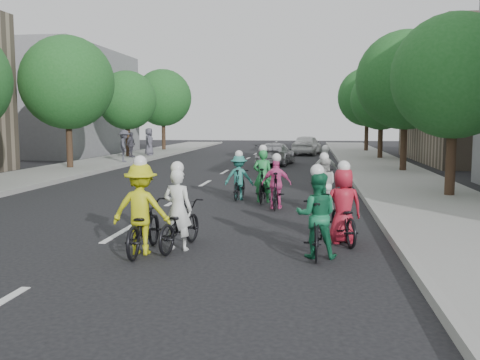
% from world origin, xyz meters
% --- Properties ---
extents(ground, '(120.00, 120.00, 0.00)m').
position_xyz_m(ground, '(0.00, 0.00, 0.00)').
color(ground, black).
rests_on(ground, ground).
extents(sidewalk_left, '(4.00, 80.00, 0.15)m').
position_xyz_m(sidewalk_left, '(-8.00, 10.00, 0.07)').
color(sidewalk_left, gray).
rests_on(sidewalk_left, ground).
extents(curb_left, '(0.18, 80.00, 0.18)m').
position_xyz_m(curb_left, '(-6.05, 10.00, 0.09)').
color(curb_left, '#999993').
rests_on(curb_left, ground).
extents(sidewalk_right, '(4.00, 80.00, 0.15)m').
position_xyz_m(sidewalk_right, '(8.00, 10.00, 0.07)').
color(sidewalk_right, gray).
rests_on(sidewalk_right, ground).
extents(curb_right, '(0.18, 80.00, 0.18)m').
position_xyz_m(curb_right, '(6.05, 10.00, 0.09)').
color(curb_right, '#999993').
rests_on(curb_right, ground).
extents(bldg_sw, '(10.00, 14.00, 8.00)m').
position_xyz_m(bldg_sw, '(-16.00, 28.00, 4.00)').
color(bldg_sw, slate).
rests_on(bldg_sw, ground).
extents(tree_l_3, '(4.80, 4.80, 6.93)m').
position_xyz_m(tree_l_3, '(-8.20, 15.00, 4.52)').
color(tree_l_3, black).
rests_on(tree_l_3, ground).
extents(tree_l_4, '(4.00, 4.00, 5.97)m').
position_xyz_m(tree_l_4, '(-8.20, 24.00, 3.96)').
color(tree_l_4, black).
rests_on(tree_l_4, ground).
extents(tree_l_5, '(4.80, 4.80, 6.93)m').
position_xyz_m(tree_l_5, '(-8.20, 33.00, 4.52)').
color(tree_l_5, black).
rests_on(tree_l_5, ground).
extents(tree_r_0, '(4.00, 4.00, 5.97)m').
position_xyz_m(tree_r_0, '(8.80, 6.60, 3.96)').
color(tree_r_0, black).
rests_on(tree_r_0, ground).
extents(tree_r_1, '(4.80, 4.80, 6.93)m').
position_xyz_m(tree_r_1, '(8.80, 15.60, 4.52)').
color(tree_r_1, black).
rests_on(tree_r_1, ground).
extents(tree_r_2, '(4.00, 4.00, 5.97)m').
position_xyz_m(tree_r_2, '(8.80, 24.60, 3.96)').
color(tree_r_2, black).
rests_on(tree_r_2, ground).
extents(tree_r_3, '(4.80, 4.80, 6.93)m').
position_xyz_m(tree_r_3, '(8.80, 33.60, 4.52)').
color(tree_r_3, black).
rests_on(tree_r_3, ground).
extents(cyclist_0, '(0.95, 1.90, 1.76)m').
position_xyz_m(cyclist_0, '(1.71, -1.23, 0.57)').
color(cyclist_0, black).
rests_on(cyclist_0, ground).
extents(cyclist_1, '(0.78, 1.79, 1.75)m').
position_xyz_m(cyclist_1, '(4.42, -1.49, 0.66)').
color(cyclist_1, black).
rests_on(cyclist_1, ground).
extents(cyclist_2, '(1.13, 1.93, 1.90)m').
position_xyz_m(cyclist_2, '(1.10, -1.67, 0.69)').
color(cyclist_2, black).
rests_on(cyclist_2, ground).
extents(cyclist_3, '(0.87, 1.83, 1.62)m').
position_xyz_m(cyclist_3, '(3.32, 4.03, 0.61)').
color(cyclist_3, black).
rests_on(cyclist_3, ground).
extents(cyclist_4, '(1.01, 1.94, 1.73)m').
position_xyz_m(cyclist_4, '(4.98, -0.22, 0.60)').
color(cyclist_4, black).
rests_on(cyclist_4, ground).
extents(cyclist_5, '(0.62, 1.82, 1.81)m').
position_xyz_m(cyclist_5, '(2.81, 5.25, 0.64)').
color(cyclist_5, black).
rests_on(cyclist_5, ground).
extents(cyclist_6, '(0.76, 1.82, 1.67)m').
position_xyz_m(cyclist_6, '(4.67, 3.84, 0.59)').
color(cyclist_6, black).
rests_on(cyclist_6, ground).
extents(cyclist_7, '(0.98, 1.69, 1.61)m').
position_xyz_m(cyclist_7, '(1.99, 5.65, 0.62)').
color(cyclist_7, black).
rests_on(cyclist_7, ground).
extents(cyclist_8, '(0.94, 1.63, 1.72)m').
position_xyz_m(cyclist_8, '(4.81, 7.54, 0.59)').
color(cyclist_8, black).
rests_on(cyclist_8, ground).
extents(follow_car_lead, '(2.32, 4.58, 1.27)m').
position_xyz_m(follow_car_lead, '(2.24, 19.88, 0.64)').
color(follow_car_lead, silver).
rests_on(follow_car_lead, ground).
extents(follow_car_trail, '(2.48, 4.67, 1.51)m').
position_xyz_m(follow_car_trail, '(3.99, 29.65, 0.76)').
color(follow_car_trail, white).
rests_on(follow_car_trail, ground).
extents(spectator_0, '(1.09, 1.39, 1.89)m').
position_xyz_m(spectator_0, '(-6.64, 18.94, 1.09)').
color(spectator_0, '#464551').
rests_on(spectator_0, sidewalk_left).
extents(spectator_1, '(0.60, 1.05, 1.69)m').
position_xyz_m(spectator_1, '(-7.61, 22.90, 1.00)').
color(spectator_1, '#4E4C59').
rests_on(spectator_1, sidewalk_left).
extents(spectator_2, '(0.76, 1.03, 1.92)m').
position_xyz_m(spectator_2, '(-7.07, 25.18, 1.11)').
color(spectator_2, '#565463').
rests_on(spectator_2, sidewalk_left).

